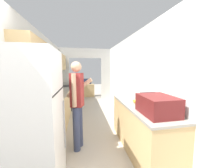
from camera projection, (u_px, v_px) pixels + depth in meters
The scene contains 12 objects.
wall_left at pixel (43, 72), 3.46m from camera, with size 0.38×7.93×2.50m.
wall_right at pixel (137, 81), 3.58m from camera, with size 0.06×7.93×2.50m.
wall_far_with_doorway at pixel (86, 71), 6.59m from camera, with size 2.80×0.06×2.50m.
counter_left at pixel (58, 107), 4.01m from camera, with size 0.62×4.38×0.90m.
counter_right at pixel (141, 127), 2.64m from camera, with size 0.62×1.95×0.90m.
refrigerator at pixel (28, 124), 1.67m from camera, with size 0.76×0.80×1.81m.
range_oven at pixel (64, 97), 5.26m from camera, with size 0.66×0.75×1.04m.
person at pixel (77, 103), 2.63m from camera, with size 0.54×0.45×1.70m.
suitcase at pixel (157, 105), 2.03m from camera, with size 0.45×0.63×0.28m.
book_stack at pixel (141, 102), 2.64m from camera, with size 0.25×0.25×0.06m.
tv_cabinet at pixel (86, 90), 7.60m from camera, with size 0.88×0.42×0.68m.
television at pixel (86, 82), 7.50m from camera, with size 0.58×0.16×0.31m.
Camera 1 is at (-0.18, -1.17, 1.59)m, focal length 22.00 mm.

